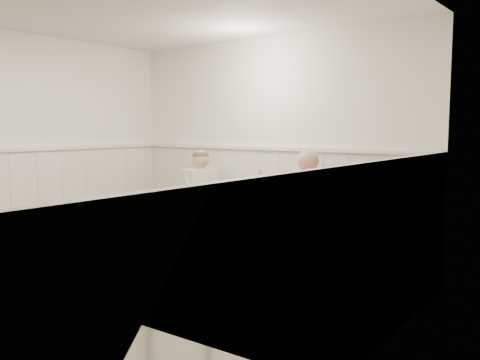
{
  "coord_description": "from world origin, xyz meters",
  "views": [
    {
      "loc": [
        3.34,
        -2.67,
        1.57
      ],
      "look_at": [
        0.03,
        1.64,
        1.0
      ],
      "focal_mm": 38.0,
      "sensor_mm": 36.0,
      "label": 1
    }
  ],
  "objects_px": {
    "diner_cream": "(202,212)",
    "grass_vase": "(259,184)",
    "dining_table": "(251,210)",
    "chair_right": "(305,236)",
    "chair_left": "(193,221)",
    "beer_bottle": "(241,189)",
    "man_in_pink": "(306,225)"
  },
  "relations": [
    {
      "from": "beer_bottle",
      "to": "chair_right",
      "type": "bearing_deg",
      "value": -15.84
    },
    {
      "from": "beer_bottle",
      "to": "dining_table",
      "type": "bearing_deg",
      "value": -36.04
    },
    {
      "from": "chair_left",
      "to": "dining_table",
      "type": "bearing_deg",
      "value": 6.24
    },
    {
      "from": "man_in_pink",
      "to": "beer_bottle",
      "type": "bearing_deg",
      "value": 166.37
    },
    {
      "from": "man_in_pink",
      "to": "grass_vase",
      "type": "xyz_separation_m",
      "value": [
        -0.84,
        0.33,
        0.33
      ]
    },
    {
      "from": "beer_bottle",
      "to": "grass_vase",
      "type": "distance_m",
      "value": 0.22
    },
    {
      "from": "beer_bottle",
      "to": "man_in_pink",
      "type": "bearing_deg",
      "value": -13.63
    },
    {
      "from": "dining_table",
      "to": "man_in_pink",
      "type": "relative_size",
      "value": 0.62
    },
    {
      "from": "man_in_pink",
      "to": "grass_vase",
      "type": "relative_size",
      "value": 3.96
    },
    {
      "from": "chair_left",
      "to": "grass_vase",
      "type": "distance_m",
      "value": 0.91
    },
    {
      "from": "diner_cream",
      "to": "beer_bottle",
      "type": "bearing_deg",
      "value": 34.85
    },
    {
      "from": "beer_bottle",
      "to": "grass_vase",
      "type": "relative_size",
      "value": 0.6
    },
    {
      "from": "beer_bottle",
      "to": "chair_left",
      "type": "bearing_deg",
      "value": -147.26
    },
    {
      "from": "dining_table",
      "to": "man_in_pink",
      "type": "height_order",
      "value": "man_in_pink"
    },
    {
      "from": "chair_left",
      "to": "beer_bottle",
      "type": "bearing_deg",
      "value": 32.74
    },
    {
      "from": "beer_bottle",
      "to": "grass_vase",
      "type": "bearing_deg",
      "value": 22.76
    },
    {
      "from": "dining_table",
      "to": "beer_bottle",
      "type": "xyz_separation_m",
      "value": [
        -0.31,
        0.23,
        0.2
      ]
    },
    {
      "from": "diner_cream",
      "to": "grass_vase",
      "type": "bearing_deg",
      "value": 31.08
    },
    {
      "from": "man_in_pink",
      "to": "grass_vase",
      "type": "height_order",
      "value": "man_in_pink"
    },
    {
      "from": "man_in_pink",
      "to": "chair_left",
      "type": "bearing_deg",
      "value": -177.67
    },
    {
      "from": "chair_right",
      "to": "man_in_pink",
      "type": "relative_size",
      "value": 0.62
    },
    {
      "from": "man_in_pink",
      "to": "diner_cream",
      "type": "height_order",
      "value": "man_in_pink"
    },
    {
      "from": "chair_left",
      "to": "man_in_pink",
      "type": "xyz_separation_m",
      "value": [
        1.52,
        0.06,
        0.13
      ]
    },
    {
      "from": "dining_table",
      "to": "grass_vase",
      "type": "relative_size",
      "value": 2.45
    },
    {
      "from": "dining_table",
      "to": "chair_right",
      "type": "relative_size",
      "value": 0.99
    },
    {
      "from": "chair_left",
      "to": "diner_cream",
      "type": "xyz_separation_m",
      "value": [
        0.1,
        0.05,
        0.11
      ]
    },
    {
      "from": "dining_table",
      "to": "diner_cream",
      "type": "bearing_deg",
      "value": -176.53
    },
    {
      "from": "dining_table",
      "to": "grass_vase",
      "type": "bearing_deg",
      "value": 110.22
    },
    {
      "from": "chair_right",
      "to": "grass_vase",
      "type": "distance_m",
      "value": 1.04
    },
    {
      "from": "chair_right",
      "to": "chair_left",
      "type": "xyz_separation_m",
      "value": [
        -1.54,
        -0.01,
        -0.02
      ]
    },
    {
      "from": "dining_table",
      "to": "chair_left",
      "type": "relative_size",
      "value": 1.03
    },
    {
      "from": "chair_right",
      "to": "grass_vase",
      "type": "xyz_separation_m",
      "value": [
        -0.86,
        0.38,
        0.44
      ]
    }
  ]
}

